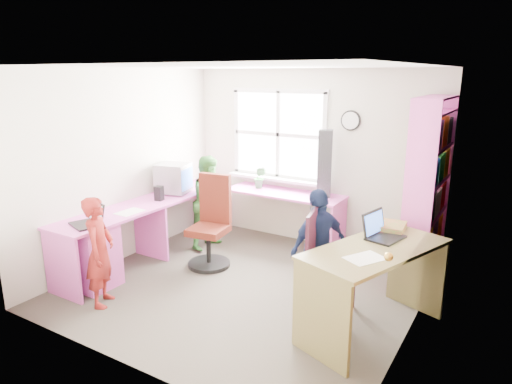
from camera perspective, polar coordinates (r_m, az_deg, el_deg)
room at (r=4.91m, az=-0.82°, el=1.49°), size 3.64×3.44×2.44m
l_desk at (r=5.65m, az=-14.36°, el=-5.28°), size 2.38×2.95×0.75m
right_desk at (r=4.31m, az=14.59°, el=-9.54°), size 1.11×1.58×0.83m
bookshelf at (r=5.39m, az=20.60°, el=-0.64°), size 0.30×1.02×2.10m
swivel_chair at (r=5.69m, az=-5.62°, el=-4.37°), size 0.60×0.60×1.13m
wooden_chair at (r=4.56m, az=8.50°, el=-8.32°), size 0.53×0.53×1.05m
crt_monitor at (r=6.28m, az=-10.28°, el=1.71°), size 0.49×0.45×0.40m
laptop_left at (r=5.24m, az=-20.03°, el=-3.25°), size 0.43×0.39×0.24m
laptop_right at (r=4.46m, az=15.32°, el=-4.81°), size 0.37×0.41×0.24m
speaker_a at (r=5.97m, az=-12.03°, el=-0.15°), size 0.11×0.11×0.19m
speaker_b at (r=6.46m, az=-8.69°, el=1.01°), size 0.08×0.08×0.16m
cd_tower at (r=6.01m, az=8.58°, el=3.53°), size 0.22×0.21×0.89m
game_box at (r=4.71m, az=16.14°, el=-4.15°), size 0.35×0.35×0.06m
paper_a at (r=5.57m, az=-15.49°, el=-2.42°), size 0.23×0.33×0.00m
paper_b at (r=3.96m, az=13.47°, el=-8.05°), size 0.35×0.39×0.00m
potted_plant at (r=6.44m, az=0.49°, el=1.83°), size 0.19×0.17×0.31m
person_red at (r=4.94m, az=-18.96°, el=-7.07°), size 0.45×0.50×1.15m
person_green at (r=6.23m, az=-5.70°, el=-1.26°), size 0.51×0.64×1.27m
person_navy at (r=4.76m, az=7.80°, el=-6.74°), size 0.55×0.77×1.22m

